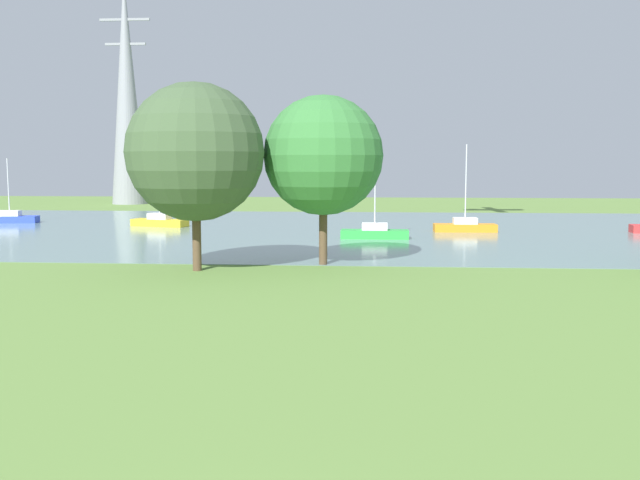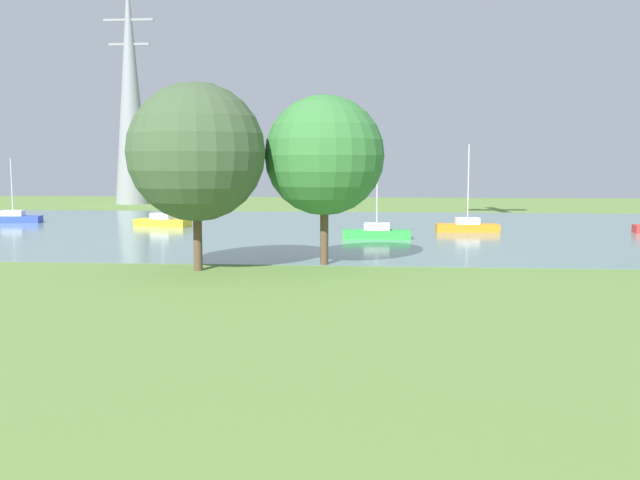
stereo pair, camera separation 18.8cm
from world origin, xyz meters
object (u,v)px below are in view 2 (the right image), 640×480
(tree_east_far, at_px, (196,152))
(sailboat_orange, at_px, (467,226))
(tree_west_far, at_px, (324,156))
(sailboat_green, at_px, (377,232))
(sailboat_yellow, at_px, (162,221))
(electricity_pylon, at_px, (130,90))
(sailboat_blue, at_px, (13,218))

(tree_east_far, bearing_deg, sailboat_orange, 53.09)
(tree_east_far, xyz_separation_m, tree_west_far, (6.17, 2.57, -0.15))
(sailboat_green, distance_m, tree_west_far, 14.43)
(sailboat_green, bearing_deg, tree_west_far, -101.65)
(sailboat_green, xyz_separation_m, sailboat_orange, (6.99, 5.42, -0.01))
(sailboat_yellow, distance_m, electricity_pylon, 36.98)
(tree_east_far, bearing_deg, electricity_pylon, 112.32)
(sailboat_orange, xyz_separation_m, electricity_pylon, (-38.56, 34.14, 14.01))
(tree_west_far, height_order, electricity_pylon, electricity_pylon)
(sailboat_green, height_order, sailboat_orange, sailboat_green)
(electricity_pylon, bearing_deg, sailboat_orange, -41.52)
(sailboat_blue, bearing_deg, electricity_pylon, 88.33)
(sailboat_blue, height_order, tree_west_far, tree_west_far)
(electricity_pylon, bearing_deg, tree_west_far, -61.29)
(sailboat_green, bearing_deg, tree_east_far, -119.47)
(sailboat_green, distance_m, sailboat_yellow, 19.81)
(sailboat_green, relative_size, tree_west_far, 0.85)
(sailboat_blue, relative_size, sailboat_yellow, 0.86)
(sailboat_green, relative_size, tree_east_far, 0.81)
(sailboat_orange, height_order, tree_west_far, tree_west_far)
(sailboat_blue, bearing_deg, tree_west_far, -38.52)
(sailboat_blue, relative_size, tree_west_far, 0.64)
(sailboat_orange, bearing_deg, tree_west_far, -117.59)
(sailboat_green, height_order, tree_west_far, tree_west_far)
(sailboat_blue, distance_m, electricity_pylon, 32.27)
(sailboat_orange, distance_m, sailboat_yellow, 25.21)
(tree_east_far, distance_m, tree_west_far, 6.69)
(tree_east_far, distance_m, electricity_pylon, 60.36)
(sailboat_orange, xyz_separation_m, sailboat_yellow, (-25.06, 2.69, -0.00))
(sailboat_yellow, height_order, tree_west_far, tree_west_far)
(sailboat_yellow, xyz_separation_m, tree_west_far, (15.36, -21.26, 5.31))
(tree_west_far, bearing_deg, sailboat_orange, 62.41)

